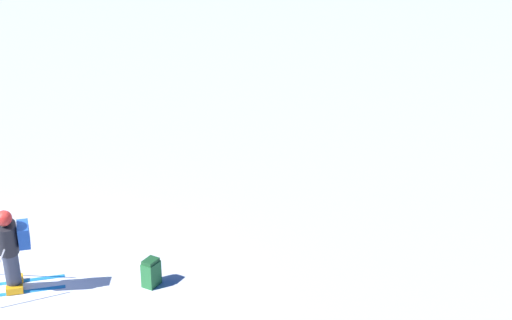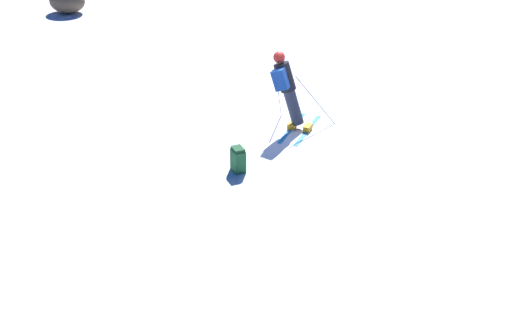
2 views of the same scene
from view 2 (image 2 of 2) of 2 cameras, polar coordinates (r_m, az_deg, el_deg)
ground_plane at (r=15.65m, az=2.72°, el=2.61°), size 300.00×300.00×0.00m
skier at (r=15.27m, az=2.51°, el=5.86°), size 1.31×1.67×1.75m
spare_backpack at (r=13.73m, az=-1.44°, el=0.04°), size 0.37×0.37×0.50m
exposed_boulder_0 at (r=24.94m, az=-14.87°, el=12.20°), size 1.22×1.03×0.79m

